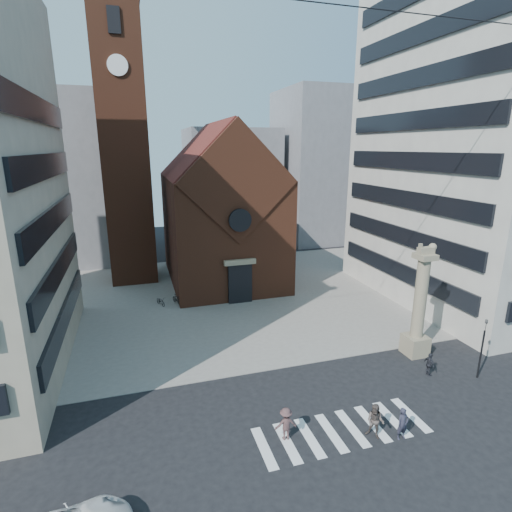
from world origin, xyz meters
The scene contains 21 objects.
ground centered at (0.00, 0.00, 0.00)m, with size 120.00×120.00×0.00m, color black.
piazza centered at (0.00, 19.00, 0.03)m, with size 46.00×30.00×0.05m, color gray.
zebra_crossing centered at (0.55, -3.00, 0.01)m, with size 10.20×3.20×0.01m, color white, non-canonical shape.
church centered at (0.00, 25.04, 7.98)m, with size 12.00×16.65×18.00m.
campanile centered at (-10.00, 28.00, 15.74)m, with size 5.50×5.50×31.20m.
building_right centered at (24.00, 12.00, 16.00)m, with size 18.00×22.00×32.00m, color beige.
bg_block_left centered at (-20.00, 40.00, 11.00)m, with size 16.00×14.00×22.00m, color gray.
bg_block_mid centered at (6.00, 45.00, 9.00)m, with size 14.00×12.00×18.00m, color gray.
bg_block_right centered at (22.00, 42.00, 12.00)m, with size 16.00×14.00×24.00m, color gray.
lion_column centered at (10.01, 3.00, 3.46)m, with size 1.63×1.60×8.68m.
traffic_light centered at (12.00, -1.00, 2.29)m, with size 0.13×0.16×4.30m.
pedestrian_0 centered at (3.32, -4.50, 0.91)m, with size 0.66×0.44×1.82m, color #292838.
pedestrian_1 centered at (1.97, -3.98, 0.99)m, with size 0.96×0.75×1.98m, color #504540.
pedestrian_2 centered at (9.00, 0.24, 0.82)m, with size 0.97×0.40×1.65m, color #26272E.
pedestrian_3 centered at (-2.67, -2.67, 0.93)m, with size 1.20×0.69×1.85m, color #523736.
scooter_0 centered at (-7.72, 18.48, 0.47)m, with size 0.56×1.59×0.84m, color black.
scooter_1 centered at (-6.18, 18.48, 0.51)m, with size 0.44×1.55×0.93m, color black.
scooter_2 centered at (-4.63, 18.48, 0.47)m, with size 0.56×1.59×0.84m, color black.
scooter_3 centered at (-3.08, 18.48, 0.51)m, with size 0.44×1.55×0.93m, color black.
scooter_4 centered at (-1.54, 18.48, 0.47)m, with size 0.56×1.59×0.84m, color black.
scooter_5 centered at (0.01, 18.48, 0.51)m, with size 0.44×1.55×0.93m, color black.
Camera 1 is at (-9.54, -19.58, 15.22)m, focal length 28.00 mm.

